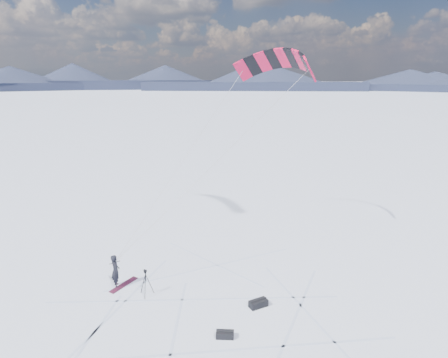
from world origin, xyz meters
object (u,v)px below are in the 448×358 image
tripod (146,279)px  gear_bag_b (225,334)px  gear_bag_a (258,303)px  snowkiter (117,286)px  snowboard (124,285)px

tripod → gear_bag_b: size_ratio=1.68×
tripod → gear_bag_a: bearing=-38.8°
snowkiter → gear_bag_b: size_ratio=2.15×
snowboard → gear_bag_b: (2.59, -5.80, 0.12)m
snowkiter → snowboard: size_ratio=1.00×
snowboard → gear_bag_b: size_ratio=2.16×
snowkiter → gear_bag_a: 7.09m
snowkiter → snowboard: bearing=-105.0°
snowkiter → gear_bag_b: bearing=-153.0°
snowboard → gear_bag_a: bearing=-74.5°
snowkiter → gear_bag_a: size_ratio=1.98×
snowkiter → snowboard: snowkiter is taller
snowboard → tripod: 1.76m
gear_bag_b → gear_bag_a: bearing=56.9°
tripod → snowboard: bearing=118.3°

